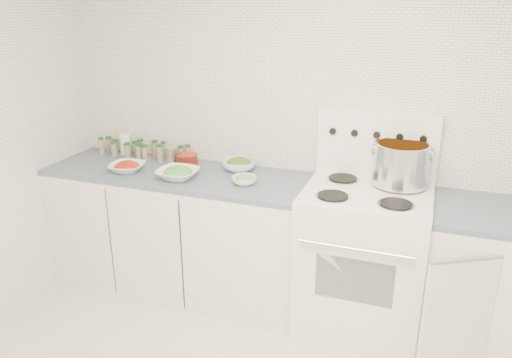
# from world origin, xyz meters

# --- Properties ---
(room_walls) EXTENTS (3.54, 3.04, 2.52)m
(room_walls) POSITION_xyz_m (0.00, 0.00, 1.56)
(room_walls) COLOR white
(room_walls) RESTS_ON ground
(counter_left) EXTENTS (1.85, 0.62, 0.90)m
(counter_left) POSITION_xyz_m (-0.82, 1.19, 0.45)
(counter_left) COLOR white
(counter_left) RESTS_ON ground
(stove) EXTENTS (0.76, 0.70, 1.36)m
(stove) POSITION_xyz_m (0.48, 1.19, 0.50)
(stove) COLOR white
(stove) RESTS_ON ground
(counter_right) EXTENTS (0.89, 0.83, 0.90)m
(counter_right) POSITION_xyz_m (1.30, 1.19, 0.45)
(counter_right) COLOR white
(counter_right) RESTS_ON ground
(stock_pot) EXTENTS (0.36, 0.34, 0.26)m
(stock_pot) POSITION_xyz_m (0.65, 1.34, 1.09)
(stock_pot) COLOR silver
(stock_pot) RESTS_ON stove
(bowl_tomato) EXTENTS (0.27, 0.27, 0.08)m
(bowl_tomato) POSITION_xyz_m (-1.15, 1.08, 0.93)
(bowl_tomato) COLOR white
(bowl_tomato) RESTS_ON counter_left
(bowl_snowpea) EXTENTS (0.27, 0.27, 0.09)m
(bowl_snowpea) POSITION_xyz_m (-0.75, 1.07, 0.94)
(bowl_snowpea) COLOR white
(bowl_snowpea) RESTS_ON counter_left
(bowl_broccoli) EXTENTS (0.29, 0.29, 0.09)m
(bowl_broccoli) POSITION_xyz_m (-0.43, 1.37, 0.94)
(bowl_broccoli) COLOR white
(bowl_broccoli) RESTS_ON counter_left
(bowl_zucchini) EXTENTS (0.19, 0.19, 0.07)m
(bowl_zucchini) POSITION_xyz_m (-0.30, 1.12, 0.93)
(bowl_zucchini) COLOR white
(bowl_zucchini) RESTS_ON counter_left
(bowl_pepper) EXTENTS (0.15, 0.15, 0.09)m
(bowl_pepper) POSITION_xyz_m (-0.83, 1.35, 0.95)
(bowl_pepper) COLOR #59180F
(bowl_pepper) RESTS_ON counter_left
(salt_canister) EXTENTS (0.09, 0.09, 0.16)m
(salt_canister) POSITION_xyz_m (-1.39, 1.42, 0.98)
(salt_canister) COLOR white
(salt_canister) RESTS_ON counter_left
(tin_can) EXTENTS (0.09, 0.09, 0.11)m
(tin_can) POSITION_xyz_m (-0.97, 1.38, 0.95)
(tin_can) COLOR #ABA691
(tin_can) RESTS_ON counter_left
(spice_cluster) EXTENTS (0.72, 0.15, 0.14)m
(spice_cluster) POSITION_xyz_m (-1.25, 1.40, 0.96)
(spice_cluster) COLOR gray
(spice_cluster) RESTS_ON counter_left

